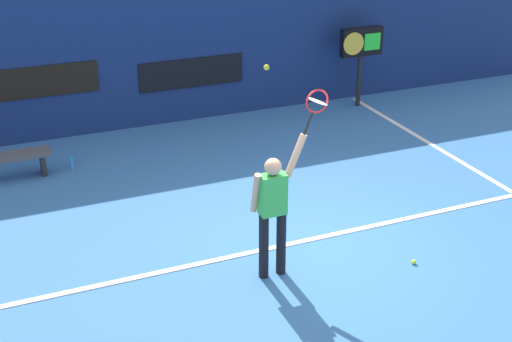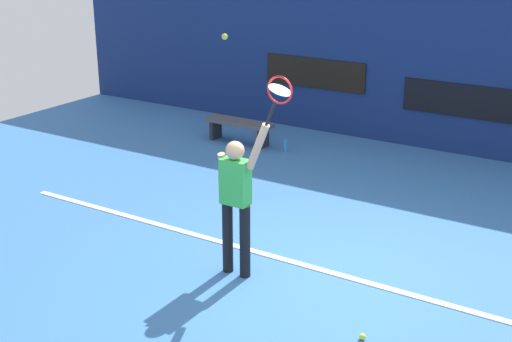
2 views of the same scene
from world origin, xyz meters
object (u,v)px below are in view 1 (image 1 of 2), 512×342
(tennis_ball, at_px, (267,67))
(spare_ball, at_px, (414,262))
(water_bottle, at_px, (72,163))
(scoreboard_clock, at_px, (361,45))
(tennis_player, at_px, (273,207))
(tennis_racket, at_px, (316,104))
(court_bench, at_px, (9,160))

(tennis_ball, xyz_separation_m, spare_ball, (2.01, -0.50, -2.84))
(tennis_ball, bearing_deg, water_bottle, 111.47)
(tennis_ball, bearing_deg, spare_ball, -13.90)
(scoreboard_clock, relative_size, spare_ball, 25.58)
(tennis_player, bearing_deg, tennis_racket, -0.43)
(tennis_player, bearing_deg, water_bottle, 112.81)
(tennis_player, distance_m, court_bench, 5.41)
(tennis_player, distance_m, scoreboard_clock, 7.10)
(tennis_player, bearing_deg, tennis_ball, -167.50)
(tennis_player, height_order, water_bottle, tennis_player)
(tennis_ball, relative_size, spare_ball, 1.00)
(tennis_racket, bearing_deg, tennis_player, 179.57)
(scoreboard_clock, bearing_deg, court_bench, -172.40)
(tennis_racket, bearing_deg, water_bottle, 118.63)
(tennis_racket, distance_m, water_bottle, 5.58)
(scoreboard_clock, height_order, spare_ball, scoreboard_clock)
(tennis_ball, relative_size, court_bench, 0.05)
(tennis_racket, height_order, water_bottle, tennis_racket)
(tennis_player, xyz_separation_m, tennis_ball, (-0.11, -0.03, 1.86))
(court_bench, height_order, spare_ball, court_bench)
(water_bottle, height_order, spare_ball, water_bottle)
(tennis_player, bearing_deg, scoreboard_clock, 50.66)
(water_bottle, bearing_deg, tennis_player, -67.19)
(tennis_ball, relative_size, scoreboard_clock, 0.04)
(tennis_ball, distance_m, court_bench, 5.90)
(tennis_racket, distance_m, court_bench, 6.04)
(tennis_racket, xyz_separation_m, spare_ball, (1.33, -0.52, -2.29))
(court_bench, relative_size, water_bottle, 5.83)
(scoreboard_clock, distance_m, court_bench, 7.56)
(tennis_player, height_order, tennis_ball, tennis_ball)
(tennis_racket, relative_size, tennis_ball, 9.17)
(tennis_ball, height_order, court_bench, tennis_ball)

